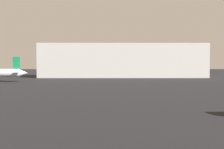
# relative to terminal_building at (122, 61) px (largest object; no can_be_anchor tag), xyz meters

# --- Properties ---
(terminal_building) EXTENTS (71.13, 20.05, 14.45)m
(terminal_building) POSITION_rel_terminal_building_xyz_m (0.00, 0.00, 0.00)
(terminal_building) COLOR #B7B7B2
(terminal_building) RESTS_ON ground_plane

